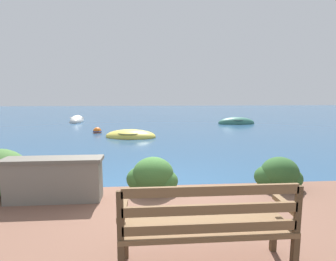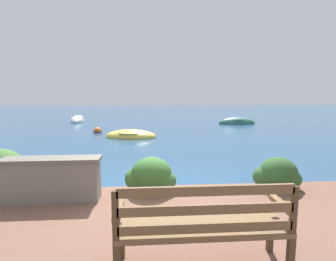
{
  "view_description": "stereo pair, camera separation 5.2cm",
  "coord_description": "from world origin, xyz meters",
  "px_view_note": "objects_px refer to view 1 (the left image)",
  "views": [
    {
      "loc": [
        -0.04,
        -4.8,
        1.95
      ],
      "look_at": [
        0.79,
        5.79,
        0.47
      ],
      "focal_mm": 28.0,
      "sensor_mm": 36.0,
      "label": 1
    },
    {
      "loc": [
        0.01,
        -4.81,
        1.95
      ],
      "look_at": [
        0.79,
        5.79,
        0.47
      ],
      "focal_mm": 28.0,
      "sensor_mm": 36.0,
      "label": 2
    }
  ],
  "objects_px": {
    "rowboat_mid": "(236,123)",
    "rowboat_far": "(77,121)",
    "park_bench": "(207,224)",
    "rowboat_nearest": "(131,136)",
    "mooring_buoy": "(97,131)"
  },
  "relations": [
    {
      "from": "park_bench",
      "to": "mooring_buoy",
      "type": "xyz_separation_m",
      "value": [
        -3.14,
        11.1,
        -0.63
      ]
    },
    {
      "from": "rowboat_nearest",
      "to": "rowboat_far",
      "type": "bearing_deg",
      "value": 131.93
    },
    {
      "from": "rowboat_nearest",
      "to": "rowboat_mid",
      "type": "relative_size",
      "value": 1.04
    },
    {
      "from": "rowboat_far",
      "to": "rowboat_nearest",
      "type": "bearing_deg",
      "value": 23.02
    },
    {
      "from": "rowboat_mid",
      "to": "mooring_buoy",
      "type": "xyz_separation_m",
      "value": [
        -8.44,
        -3.39,
        0.01
      ]
    },
    {
      "from": "park_bench",
      "to": "rowboat_far",
      "type": "relative_size",
      "value": 0.61
    },
    {
      "from": "rowboat_nearest",
      "to": "mooring_buoy",
      "type": "bearing_deg",
      "value": 150.61
    },
    {
      "from": "rowboat_mid",
      "to": "park_bench",
      "type": "bearing_deg",
      "value": 70.74
    },
    {
      "from": "rowboat_nearest",
      "to": "mooring_buoy",
      "type": "xyz_separation_m",
      "value": [
        -1.79,
        1.55,
        0.02
      ]
    },
    {
      "from": "park_bench",
      "to": "rowboat_nearest",
      "type": "relative_size",
      "value": 0.67
    },
    {
      "from": "rowboat_far",
      "to": "mooring_buoy",
      "type": "xyz_separation_m",
      "value": [
        2.51,
        -5.77,
        0.01
      ]
    },
    {
      "from": "rowboat_mid",
      "to": "rowboat_far",
      "type": "height_order",
      "value": "rowboat_mid"
    },
    {
      "from": "mooring_buoy",
      "to": "park_bench",
      "type": "bearing_deg",
      "value": -74.23
    },
    {
      "from": "rowboat_far",
      "to": "park_bench",
      "type": "bearing_deg",
      "value": 11.09
    },
    {
      "from": "park_bench",
      "to": "rowboat_mid",
      "type": "distance_m",
      "value": 15.45
    }
  ]
}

